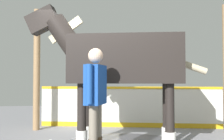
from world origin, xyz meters
name	(u,v)px	position (x,y,z in m)	size (l,w,h in m)	color
barrier_wall	(129,108)	(0.81, 1.91, 0.48)	(4.52, 1.06, 1.03)	silver
roof_post_near	(37,69)	(-1.49, 1.78, 1.46)	(0.16, 0.16, 2.92)	olive
horse	(119,63)	(0.26, -0.06, 1.52)	(3.30, 1.26, 2.61)	black
handler	(96,95)	(-0.22, -0.88, 0.97)	(0.38, 0.64, 1.68)	#47331E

